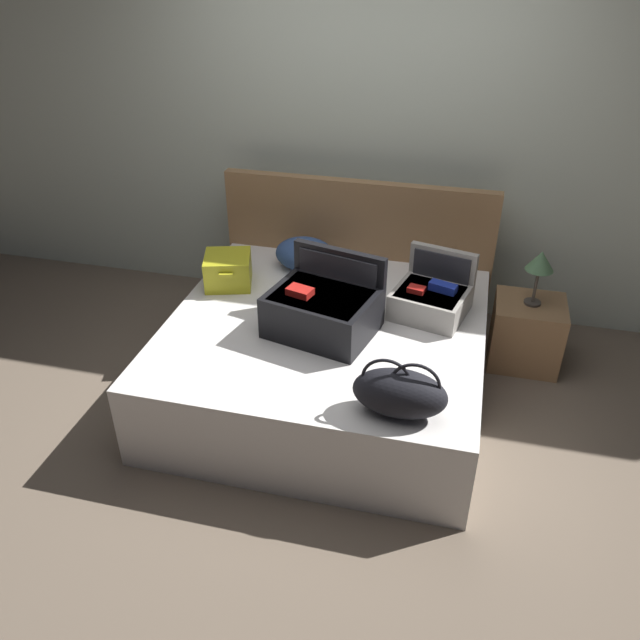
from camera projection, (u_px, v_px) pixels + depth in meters
name	position (u px, v px, depth m)	size (l,w,h in m)	color
ground_plane	(309.00, 433.00, 3.70)	(12.00, 12.00, 0.00)	#6B5B4C
back_wall	(369.00, 129.00, 4.36)	(8.00, 0.10, 2.60)	#B7C1B2
bed	(325.00, 358.00, 3.89)	(1.83, 1.78, 0.51)	silver
headboard	(357.00, 253.00, 4.51)	(1.86, 0.08, 1.05)	olive
hard_case_large	(323.00, 308.00, 3.61)	(0.67, 0.59, 0.42)	black
hard_case_medium	(432.00, 297.00, 3.79)	(0.49, 0.48, 0.35)	gray
hard_case_small	(228.00, 270.00, 4.10)	(0.36, 0.35, 0.20)	gold
duffel_bag	(400.00, 393.00, 3.01)	(0.46, 0.24, 0.30)	black
pillow_near_headboard	(305.00, 254.00, 4.28)	(0.40, 0.31, 0.21)	navy
nightstand	(526.00, 333.00, 4.19)	(0.44, 0.40, 0.44)	olive
table_lamp	(540.00, 263.00, 3.92)	(0.17, 0.17, 0.36)	#3F3833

